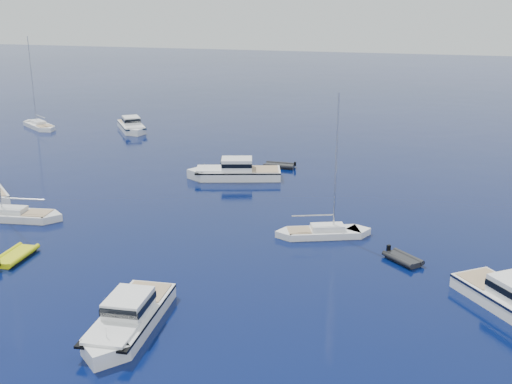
% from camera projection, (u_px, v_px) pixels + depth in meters
% --- Properties ---
extents(motor_cruiser_near, '(3.83, 9.58, 2.45)m').
position_uv_depth(motor_cruiser_near, '(129.00, 328.00, 34.44)').
color(motor_cruiser_near, white).
rests_on(motor_cruiser_near, ground).
extents(motor_cruiser_centre, '(10.76, 6.13, 2.70)m').
position_uv_depth(motor_cruiser_centre, '(235.00, 178.00, 63.43)').
color(motor_cruiser_centre, white).
rests_on(motor_cruiser_centre, ground).
extents(motor_cruiser_horizon, '(8.03, 9.23, 2.47)m').
position_uv_depth(motor_cruiser_horizon, '(132.00, 130.00, 86.77)').
color(motor_cruiser_horizon, white).
rests_on(motor_cruiser_horizon, ground).
extents(sailboat_mid_l, '(9.38, 3.81, 13.41)m').
position_uv_depth(sailboat_mid_l, '(13.00, 219.00, 51.67)').
color(sailboat_mid_l, silver).
rests_on(sailboat_mid_l, ground).
extents(sailboat_centre, '(8.06, 4.89, 11.57)m').
position_uv_depth(sailboat_centre, '(323.00, 236.00, 47.90)').
color(sailboat_centre, white).
rests_on(sailboat_centre, ground).
extents(sailboat_far_l, '(8.77, 6.97, 13.23)m').
position_uv_depth(sailboat_far_l, '(39.00, 128.00, 88.59)').
color(sailboat_far_l, white).
rests_on(sailboat_far_l, ground).
extents(tender_yellow, '(2.49, 4.11, 0.95)m').
position_uv_depth(tender_yellow, '(15.00, 259.00, 43.69)').
color(tender_yellow, '#CBD30C').
rests_on(tender_yellow, ground).
extents(tender_grey_near, '(3.30, 3.20, 0.95)m').
position_uv_depth(tender_grey_near, '(403.00, 262.00, 43.18)').
color(tender_grey_near, black).
rests_on(tender_grey_near, ground).
extents(tender_grey_far, '(3.50, 1.96, 0.95)m').
position_uv_depth(tender_grey_far, '(280.00, 167.00, 67.56)').
color(tender_grey_far, black).
rests_on(tender_grey_far, ground).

